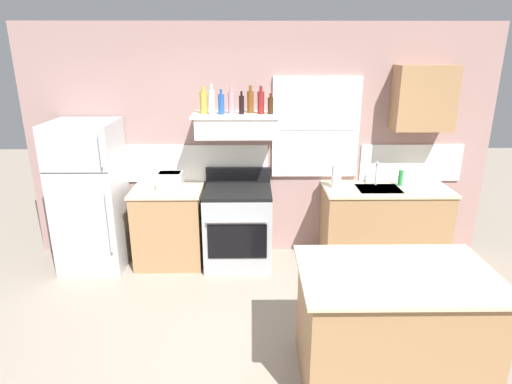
# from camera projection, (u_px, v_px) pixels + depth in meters

# --- Properties ---
(ground_plane) EXTENTS (16.00, 16.00, 0.00)m
(ground_plane) POSITION_uv_depth(u_px,v_px,m) (264.00, 373.00, 3.39)
(ground_plane) COLOR gray
(back_wall) EXTENTS (5.40, 0.11, 2.70)m
(back_wall) POSITION_uv_depth(u_px,v_px,m) (262.00, 144.00, 5.07)
(back_wall) COLOR gray
(back_wall) RESTS_ON ground_plane
(refrigerator) EXTENTS (0.70, 0.72, 1.68)m
(refrigerator) POSITION_uv_depth(u_px,v_px,m) (90.00, 196.00, 4.85)
(refrigerator) COLOR #B7BABC
(refrigerator) RESTS_ON ground_plane
(counter_left_of_stove) EXTENTS (0.79, 0.63, 0.91)m
(counter_left_of_stove) POSITION_uv_depth(u_px,v_px,m) (169.00, 226.00, 5.04)
(counter_left_of_stove) COLOR #9E754C
(counter_left_of_stove) RESTS_ON ground_plane
(toaster) EXTENTS (0.30, 0.20, 0.19)m
(toaster) POSITION_uv_depth(u_px,v_px,m) (170.00, 180.00, 4.87)
(toaster) COLOR silver
(toaster) RESTS_ON counter_left_of_stove
(stove_range) EXTENTS (0.76, 0.69, 1.09)m
(stove_range) POSITION_uv_depth(u_px,v_px,m) (238.00, 226.00, 5.01)
(stove_range) COLOR #9EA0A5
(stove_range) RESTS_ON ground_plane
(range_hood_shelf) EXTENTS (0.96, 0.52, 0.24)m
(range_hood_shelf) POSITION_uv_depth(u_px,v_px,m) (237.00, 125.00, 4.73)
(range_hood_shelf) COLOR white
(bottle_champagne_gold_foil) EXTENTS (0.08, 0.08, 0.29)m
(bottle_champagne_gold_foil) POSITION_uv_depth(u_px,v_px,m) (204.00, 102.00, 4.66)
(bottle_champagne_gold_foil) COLOR #B29333
(bottle_champagne_gold_foil) RESTS_ON range_hood_shelf
(bottle_clear_tall) EXTENTS (0.06, 0.06, 0.32)m
(bottle_clear_tall) POSITION_uv_depth(u_px,v_px,m) (212.00, 102.00, 4.61)
(bottle_clear_tall) COLOR silver
(bottle_clear_tall) RESTS_ON range_hood_shelf
(bottle_blue_liqueur) EXTENTS (0.07, 0.07, 0.26)m
(bottle_blue_liqueur) POSITION_uv_depth(u_px,v_px,m) (221.00, 104.00, 4.61)
(bottle_blue_liqueur) COLOR #1E478C
(bottle_blue_liqueur) RESTS_ON range_hood_shelf
(bottle_rose_pink) EXTENTS (0.07, 0.07, 0.29)m
(bottle_rose_pink) POSITION_uv_depth(u_px,v_px,m) (231.00, 102.00, 4.66)
(bottle_rose_pink) COLOR #C67F84
(bottle_rose_pink) RESTS_ON range_hood_shelf
(bottle_balsamic_dark) EXTENTS (0.06, 0.06, 0.24)m
(bottle_balsamic_dark) POSITION_uv_depth(u_px,v_px,m) (242.00, 104.00, 4.63)
(bottle_balsamic_dark) COLOR black
(bottle_balsamic_dark) RESTS_ON range_hood_shelf
(bottle_amber_wine) EXTENTS (0.07, 0.07, 0.29)m
(bottle_amber_wine) POSITION_uv_depth(u_px,v_px,m) (250.00, 102.00, 4.70)
(bottle_amber_wine) COLOR brown
(bottle_amber_wine) RESTS_ON range_hood_shelf
(bottle_red_label_wine) EXTENTS (0.07, 0.07, 0.30)m
(bottle_red_label_wine) POSITION_uv_depth(u_px,v_px,m) (261.00, 102.00, 4.64)
(bottle_red_label_wine) COLOR maroon
(bottle_red_label_wine) RESTS_ON range_hood_shelf
(bottle_brown_stout) EXTENTS (0.06, 0.06, 0.22)m
(bottle_brown_stout) POSITION_uv_depth(u_px,v_px,m) (271.00, 105.00, 4.63)
(bottle_brown_stout) COLOR #381E0F
(bottle_brown_stout) RESTS_ON range_hood_shelf
(counter_right_with_sink) EXTENTS (1.43, 0.63, 0.91)m
(counter_right_with_sink) POSITION_uv_depth(u_px,v_px,m) (383.00, 225.00, 5.06)
(counter_right_with_sink) COLOR #9E754C
(counter_right_with_sink) RESTS_ON ground_plane
(sink_faucet) EXTENTS (0.03, 0.17, 0.28)m
(sink_faucet) POSITION_uv_depth(u_px,v_px,m) (377.00, 171.00, 4.96)
(sink_faucet) COLOR silver
(sink_faucet) RESTS_ON counter_right_with_sink
(paper_towel_roll) EXTENTS (0.11, 0.11, 0.27)m
(paper_towel_roll) POSITION_uv_depth(u_px,v_px,m) (336.00, 177.00, 4.87)
(paper_towel_roll) COLOR white
(paper_towel_roll) RESTS_ON counter_right_with_sink
(dish_soap_bottle) EXTENTS (0.06, 0.06, 0.18)m
(dish_soap_bottle) POSITION_uv_depth(u_px,v_px,m) (401.00, 178.00, 4.99)
(dish_soap_bottle) COLOR #268C3F
(dish_soap_bottle) RESTS_ON counter_right_with_sink
(kitchen_island) EXTENTS (1.40, 0.90, 0.91)m
(kitchen_island) POSITION_uv_depth(u_px,v_px,m) (392.00, 326.00, 3.22)
(kitchen_island) COLOR #9E754C
(kitchen_island) RESTS_ON ground_plane
(upper_cabinet_right) EXTENTS (0.64, 0.32, 0.70)m
(upper_cabinet_right) POSITION_uv_depth(u_px,v_px,m) (424.00, 98.00, 4.75)
(upper_cabinet_right) COLOR #9E754C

